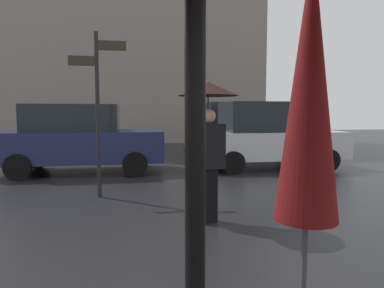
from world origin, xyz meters
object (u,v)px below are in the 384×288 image
object	(u,v)px
parked_car_left	(80,138)
street_signpost	(98,99)
folded_patio_umbrella_near	(309,101)
pedestrian_with_umbrella	(208,119)
parked_car_distant	(268,135)
parked_car_right	(238,129)

from	to	relation	value
parked_car_left	street_signpost	distance (m)	3.28
folded_patio_umbrella_near	parked_car_left	size ratio (longest dim) A/B	0.59
folded_patio_umbrella_near	parked_car_left	distance (m)	8.42
folded_patio_umbrella_near	pedestrian_with_umbrella	bearing A→B (deg)	87.83
street_signpost	parked_car_distant	bearing A→B (deg)	31.70
folded_patio_umbrella_near	parked_car_distant	bearing A→B (deg)	68.87
folded_patio_umbrella_near	pedestrian_with_umbrella	xyz separation A→B (m)	(0.12, 3.10, -0.15)
parked_car_distant	parked_car_left	bearing A→B (deg)	-7.10
parked_car_right	parked_car_distant	distance (m)	3.40
folded_patio_umbrella_near	parked_car_distant	size ratio (longest dim) A/B	0.59
folded_patio_umbrella_near	street_signpost	xyz separation A→B (m)	(-1.62, 5.00, 0.22)
pedestrian_with_umbrella	parked_car_right	bearing A→B (deg)	-9.54
parked_car_right	parked_car_distant	world-z (taller)	parked_car_right
folded_patio_umbrella_near	street_signpost	distance (m)	5.26
folded_patio_umbrella_near	street_signpost	size ratio (longest dim) A/B	0.81
folded_patio_umbrella_near	parked_car_right	distance (m)	11.75
pedestrian_with_umbrella	parked_car_distant	bearing A→B (deg)	-20.37
street_signpost	folded_patio_umbrella_near	bearing A→B (deg)	-72.00
parked_car_distant	street_signpost	distance (m)	5.57
parked_car_distant	street_signpost	bearing A→B (deg)	26.16
parked_car_right	parked_car_distant	size ratio (longest dim) A/B	0.97
pedestrian_with_umbrella	street_signpost	bearing A→B (deg)	53.66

